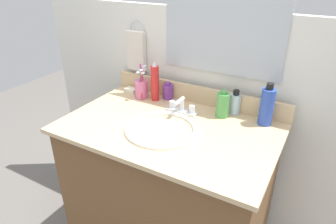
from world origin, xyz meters
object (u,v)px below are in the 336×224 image
object	(u,v)px
soap_bar	(131,90)
bottle_shampoo_blue	(267,106)
bottle_spray_red	(155,83)
bottle_toner_green	(223,105)
bottle_cream_purple	(168,91)
cup_pink	(141,88)
bottle_gel_clear	(235,103)
hand_towel	(137,51)
faucet	(181,107)

from	to	relation	value
soap_bar	bottle_shampoo_blue	bearing A→B (deg)	0.11
bottle_spray_red	soap_bar	bearing A→B (deg)	173.97
bottle_toner_green	bottle_cream_purple	xyz separation A→B (m)	(-0.33, 0.05, -0.02)
bottle_spray_red	cup_pink	xyz separation A→B (m)	(-0.08, -0.01, -0.04)
bottle_toner_green	bottle_cream_purple	size ratio (longest dim) A/B	1.42
bottle_gel_clear	bottle_toner_green	size ratio (longest dim) A/B	0.91
hand_towel	faucet	bearing A→B (deg)	-24.47
hand_towel	bottle_toner_green	world-z (taller)	hand_towel
bottle_spray_red	soap_bar	size ratio (longest dim) A/B	3.35
bottle_gel_clear	bottle_spray_red	bearing A→B (deg)	-172.47
hand_towel	bottle_gel_clear	bearing A→B (deg)	-4.58
faucet	bottle_toner_green	bearing A→B (deg)	18.18
faucet	bottle_toner_green	distance (m)	0.20
hand_towel	bottle_toner_green	bearing A→B (deg)	-10.97
cup_pink	bottle_cream_purple	bearing A→B (deg)	24.15
bottle_spray_red	bottle_cream_purple	distance (m)	0.09
bottle_cream_purple	soap_bar	distance (m)	0.23
hand_towel	bottle_cream_purple	bearing A→B (deg)	-13.34
cup_pink	bottle_shampoo_blue	bearing A→B (deg)	2.61
bottle_cream_purple	cup_pink	distance (m)	0.15
cup_pink	faucet	bearing A→B (deg)	-11.64
bottle_shampoo_blue	bottle_cream_purple	world-z (taller)	bottle_shampoo_blue
faucet	bottle_gel_clear	world-z (taller)	bottle_gel_clear
hand_towel	bottle_spray_red	xyz separation A→B (m)	(0.18, -0.10, -0.12)
bottle_shampoo_blue	bottle_toner_green	world-z (taller)	bottle_shampoo_blue
bottle_shampoo_blue	bottle_toner_green	size ratio (longest dim) A/B	1.47
faucet	bottle_spray_red	distance (m)	0.22
faucet	cup_pink	world-z (taller)	cup_pink
bottle_shampoo_blue	bottle_gel_clear	xyz separation A→B (m)	(-0.15, 0.04, -0.04)
hand_towel	bottle_gel_clear	distance (m)	0.63
hand_towel	bottle_gel_clear	xyz separation A→B (m)	(0.61, -0.05, -0.17)
bottle_shampoo_blue	bottle_gel_clear	size ratio (longest dim) A/B	1.62
hand_towel	bottle_toner_green	size ratio (longest dim) A/B	1.62
bottle_spray_red	bottle_toner_green	size ratio (longest dim) A/B	1.58
cup_pink	soap_bar	world-z (taller)	cup_pink
bottle_toner_green	cup_pink	bearing A→B (deg)	-179.34
faucet	bottle_cream_purple	bearing A→B (deg)	140.87
bottle_shampoo_blue	bottle_gel_clear	world-z (taller)	bottle_shampoo_blue
bottle_spray_red	bottle_toner_green	xyz separation A→B (m)	(0.38, -0.00, -0.04)
bottle_cream_purple	cup_pink	size ratio (longest dim) A/B	0.51
hand_towel	soap_bar	distance (m)	0.23
faucet	bottle_shampoo_blue	distance (m)	0.40
bottle_cream_purple	soap_bar	size ratio (longest dim) A/B	1.50
bottle_shampoo_blue	soap_bar	world-z (taller)	bottle_shampoo_blue
cup_pink	soap_bar	size ratio (longest dim) A/B	2.94
faucet	bottle_gel_clear	distance (m)	0.26
bottle_toner_green	cup_pink	xyz separation A→B (m)	(-0.46, -0.01, -0.01)
bottle_gel_clear	cup_pink	distance (m)	0.51
bottle_shampoo_blue	hand_towel	bearing A→B (deg)	173.66
bottle_spray_red	soap_bar	xyz separation A→B (m)	(-0.17, 0.02, -0.09)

